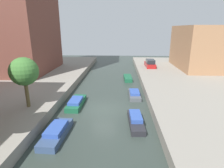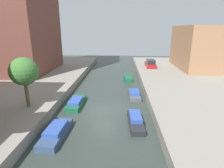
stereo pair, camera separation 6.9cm
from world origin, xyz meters
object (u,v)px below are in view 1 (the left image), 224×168
street_tree_2 (24,72)px  moored_boat_left_3 (76,103)px  moored_boat_left_2 (56,132)px  moored_boat_right_2 (136,120)px  low_block_right (205,47)px  parked_car (150,64)px  moored_boat_right_3 (134,94)px  moored_boat_right_4 (128,78)px

street_tree_2 → moored_boat_left_3: bearing=33.7°
moored_boat_left_2 → moored_boat_right_2: (6.64, 2.43, -0.02)m
street_tree_2 → low_block_right: bearing=38.7°
low_block_right → moored_boat_right_2: 26.52m
street_tree_2 → moored_boat_left_3: 6.51m
low_block_right → moored_boat_left_3: bearing=-140.4°
parked_car → moored_boat_left_3: size_ratio=1.08×
moored_boat_left_2 → moored_boat_left_3: 6.40m
moored_boat_right_3 → parked_car: bearing=74.6°
parked_car → moored_boat_right_3: 15.48m
street_tree_2 → moored_boat_left_2: 6.85m
moored_boat_right_2 → moored_boat_right_4: size_ratio=1.11×
moored_boat_right_2 → low_block_right: bearing=55.6°
parked_car → low_block_right: bearing=-2.9°
moored_boat_right_2 → moored_boat_right_3: moored_boat_right_2 is taller
moored_boat_left_3 → moored_boat_right_3: 7.61m
moored_boat_left_2 → moored_boat_right_3: size_ratio=1.14×
moored_boat_right_3 → moored_boat_right_4: moored_boat_right_3 is taller
street_tree_2 → moored_boat_right_2: (10.67, -1.21, -4.20)m
moored_boat_right_3 → street_tree_2: bearing=-151.5°
parked_car → moored_boat_left_2: bearing=-114.4°
street_tree_2 → moored_boat_right_3: (11.02, 5.99, -4.23)m
low_block_right → parked_car: low_block_right is taller
low_block_right → moored_boat_left_3: (-21.27, -17.59, -4.68)m
parked_car → moored_boat_right_2: parked_car is taller
moored_boat_left_2 → moored_boat_right_3: 11.91m
low_block_right → moored_boat_right_4: bearing=-157.7°
street_tree_2 → moored_boat_right_4: 18.11m
moored_boat_right_2 → moored_boat_right_4: 15.41m
street_tree_2 → moored_boat_left_3: (4.13, 2.76, -4.21)m
moored_boat_right_2 → moored_boat_right_4: moored_boat_right_2 is taller
low_block_right → moored_boat_left_3: 27.99m
low_block_right → moored_boat_left_2: (-21.38, -23.98, -4.65)m
low_block_right → street_tree_2: size_ratio=2.62×
moored_boat_left_2 → moored_boat_right_4: size_ratio=1.17×
parked_car → moored_boat_left_2: (-11.10, -24.50, -1.25)m
moored_boat_right_2 → street_tree_2: bearing=173.5°
moored_boat_left_3 → moored_boat_right_4: bearing=61.2°
parked_car → moored_boat_right_2: bearing=-101.4°
low_block_right → moored_boat_right_3: bearing=-135.1°
street_tree_2 → parked_car: (15.13, 20.86, -2.94)m
low_block_right → moored_boat_right_4: size_ratio=3.38×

